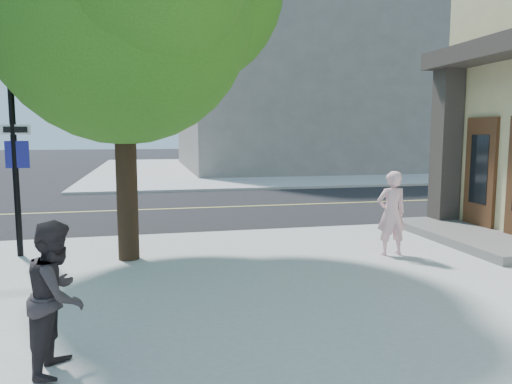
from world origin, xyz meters
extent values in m
plane|color=black|center=(0.00, 0.00, 0.00)|extent=(140.00, 140.00, 0.00)
cube|color=black|center=(0.00, 4.50, 0.01)|extent=(140.00, 9.00, 0.01)
cube|color=#ABABAB|center=(13.50, 21.50, 0.06)|extent=(29.00, 25.00, 0.12)
cube|color=slate|center=(9.20, -2.20, 0.21)|extent=(1.60, 4.00, 0.18)
cube|color=#35302B|center=(9.70, -0.50, 2.22)|extent=(0.55, 0.55, 4.20)
cube|color=#35302B|center=(9.60, -2.20, 4.22)|extent=(0.90, 4.20, 0.40)
cube|color=#422614|center=(9.96, -1.50, 1.52)|extent=(0.10, 1.00, 2.60)
cube|color=slate|center=(14.00, 22.00, 7.12)|extent=(18.00, 16.00, 14.00)
imported|color=beige|center=(6.91, -2.96, 0.93)|extent=(0.59, 0.39, 1.62)
imported|color=#2B2527|center=(1.49, -6.36, 0.86)|extent=(0.67, 0.80, 1.49)
cylinder|color=black|center=(2.00, -2.17, 2.03)|extent=(0.38, 0.38, 3.82)
sphere|color=#326F1A|center=(2.00, -2.17, 4.58)|extent=(4.67, 4.67, 4.67)
cylinder|color=black|center=(-0.03, -1.48, 2.06)|extent=(0.11, 0.11, 3.87)
cube|color=white|center=(0.02, -1.50, 2.52)|extent=(0.51, 0.04, 0.18)
cube|color=navy|center=(0.02, -1.50, 2.06)|extent=(0.41, 0.04, 0.51)
imported|color=black|center=(-0.03, -1.48, 3.25)|extent=(0.15, 0.18, 0.92)
camera|label=1|loc=(2.38, -11.21, 2.43)|focal=33.64mm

